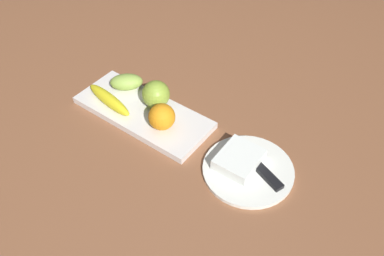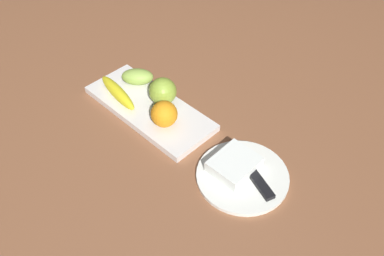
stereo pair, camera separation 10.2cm
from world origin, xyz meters
name	(u,v)px [view 1 (the left image)]	position (x,y,z in m)	size (l,w,h in m)	color
ground_plane	(131,114)	(0.00, 0.00, 0.00)	(2.40, 2.40, 0.00)	brown
fruit_tray	(143,112)	(-0.03, -0.02, 0.01)	(0.40, 0.16, 0.02)	silver
apple	(156,94)	(-0.05, -0.06, 0.06)	(0.08, 0.08, 0.08)	#88A836
banana	(109,100)	(0.06, 0.02, 0.04)	(0.18, 0.04, 0.04)	yellow
orange_near_apple	(163,116)	(-0.12, 0.00, 0.06)	(0.07, 0.07, 0.07)	orange
grape_bunch	(126,82)	(0.07, -0.07, 0.04)	(0.10, 0.06, 0.05)	#90B249
dinner_plate	(248,170)	(-0.38, -0.02, 0.01)	(0.23, 0.23, 0.01)	white
folded_napkin	(239,159)	(-0.35, -0.02, 0.03)	(0.10, 0.11, 0.03)	white
knife	(264,172)	(-0.42, -0.03, 0.02)	(0.18, 0.08, 0.01)	silver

